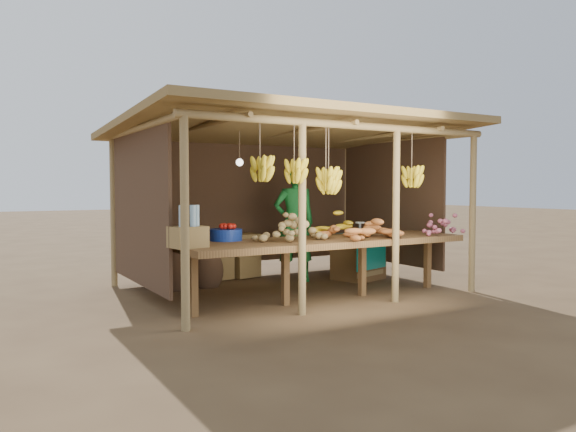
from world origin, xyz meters
TOP-DOWN VIEW (x-y plane):
  - ground at (0.00, 0.00)m, footprint 60.00×60.00m
  - stall_structure at (-0.03, -0.13)m, footprint 4.70×3.50m
  - counter at (0.00, -0.95)m, footprint 3.90×1.05m
  - potato_heap at (-0.52, -1.02)m, footprint 1.02×0.76m
  - sweet_potato_heap at (0.41, -1.23)m, footprint 1.04×0.65m
  - onion_heap at (1.77, -1.25)m, footprint 0.85×0.67m
  - banana_pile at (0.42, -0.68)m, footprint 0.74×0.54m
  - tomato_basin at (-1.21, -0.52)m, footprint 0.41×0.41m
  - bottle_box at (-1.90, -1.05)m, footprint 0.42×0.35m
  - vendor at (0.39, 0.47)m, footprint 0.74×0.57m
  - tarp_crate at (1.39, 0.15)m, footprint 0.95×0.88m
  - carton_stack at (-0.27, 1.20)m, footprint 0.97×0.42m
  - burlap_sacks at (-1.17, 0.74)m, footprint 0.94×0.49m

SIDE VIEW (x-z plane):
  - ground at x=0.00m, z-range 0.00..0.00m
  - burlap_sacks at x=-1.17m, z-range -0.04..0.62m
  - carton_stack at x=-0.27m, z-range -0.04..0.65m
  - tarp_crate at x=1.39m, z-range -0.08..0.85m
  - counter at x=0.00m, z-range 0.34..1.14m
  - tomato_basin at x=-1.21m, z-range 0.78..1.00m
  - vendor at x=0.39m, z-range 0.00..1.81m
  - banana_pile at x=0.42m, z-range 0.80..1.15m
  - onion_heap at x=1.77m, z-range 0.80..1.15m
  - sweet_potato_heap at x=0.41m, z-range 0.80..1.16m
  - bottle_box at x=-1.90m, z-range 0.74..1.22m
  - potato_heap at x=-0.52m, z-range 0.80..1.16m
  - stall_structure at x=-0.03m, z-range 0.69..3.12m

